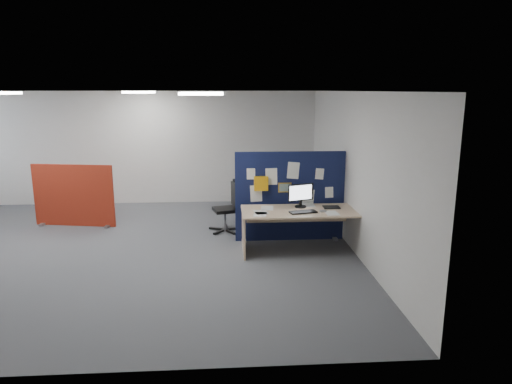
{
  "coord_description": "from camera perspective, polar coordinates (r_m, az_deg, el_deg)",
  "views": [
    {
      "loc": [
        2.32,
        -7.58,
        2.72
      ],
      "look_at": [
        2.84,
        0.07,
        1.0
      ],
      "focal_mm": 32.0,
      "sensor_mm": 36.0,
      "label": 1
    }
  ],
  "objects": [
    {
      "name": "mouse",
      "position": [
        7.69,
        8.37,
        -2.38
      ],
      "size": [
        0.11,
        0.08,
        0.03
      ],
      "primitive_type": "cube",
      "rotation": [
        0.0,
        0.0,
        0.2
      ],
      "color": "gray",
      "rests_on": "main_desk"
    },
    {
      "name": "monitor_main",
      "position": [
        7.91,
        5.61,
        -0.29
      ],
      "size": [
        0.46,
        0.2,
        0.41
      ],
      "rotation": [
        0.0,
        0.0,
        0.32
      ],
      "color": "black",
      "rests_on": "main_desk"
    },
    {
      "name": "ceiling",
      "position": [
        7.93,
        -21.33,
        11.65
      ],
      "size": [
        9.0,
        7.0,
        0.02
      ],
      "primitive_type": "cube",
      "color": "white",
      "rests_on": "wall_back"
    },
    {
      "name": "keyboard",
      "position": [
        7.61,
        5.91,
        -2.5
      ],
      "size": [
        0.48,
        0.28,
        0.02
      ],
      "primitive_type": "cube",
      "rotation": [
        0.0,
        0.0,
        0.23
      ],
      "color": "black",
      "rests_on": "main_desk"
    },
    {
      "name": "wall_back",
      "position": [
        11.4,
        -15.64,
        5.28
      ],
      "size": [
        9.0,
        0.02,
        2.7
      ],
      "primitive_type": "cube",
      "color": "silver",
      "rests_on": "floor"
    },
    {
      "name": "ceiling_lights",
      "position": [
        8.48,
        -17.78,
        11.72
      ],
      "size": [
        4.1,
        4.1,
        0.04
      ],
      "color": "white",
      "rests_on": "ceiling"
    },
    {
      "name": "office_chair",
      "position": [
        8.9,
        -3.29,
        -1.41
      ],
      "size": [
        0.66,
        0.64,
        0.99
      ],
      "rotation": [
        0.0,
        0.0,
        0.25
      ],
      "color": "black",
      "rests_on": "floor"
    },
    {
      "name": "paper_tray",
      "position": [
        8.0,
        9.41,
        -1.88
      ],
      "size": [
        0.29,
        0.23,
        0.01
      ],
      "primitive_type": "cube",
      "rotation": [
        0.0,
        0.0,
        -0.03
      ],
      "color": "black",
      "rests_on": "main_desk"
    },
    {
      "name": "wall_right",
      "position": [
        8.01,
        12.02,
        2.51
      ],
      "size": [
        0.02,
        7.0,
        2.7
      ],
      "primitive_type": "cube",
      "color": "silver",
      "rests_on": "floor"
    },
    {
      "name": "floor",
      "position": [
        8.38,
        -19.85,
        -7.08
      ],
      "size": [
        9.0,
        9.0,
        0.0
      ],
      "primitive_type": "plane",
      "color": "#4E5156",
      "rests_on": "ground"
    },
    {
      "name": "main_desk",
      "position": [
        7.85,
        5.55,
        -3.32
      ],
      "size": [
        2.01,
        0.89,
        0.73
      ],
      "color": "#D6AC89",
      "rests_on": "floor"
    },
    {
      "name": "red_divider",
      "position": [
        9.94,
        -21.84,
        -0.46
      ],
      "size": [
        1.67,
        0.34,
        1.27
      ],
      "rotation": [
        0.0,
        0.0,
        -0.18
      ],
      "color": "maroon",
      "rests_on": "floor"
    },
    {
      "name": "desk_papers",
      "position": [
        7.72,
        3.75,
        -2.31
      ],
      "size": [
        1.43,
        0.87,
        0.0
      ],
      "color": "white",
      "rests_on": "main_desk"
    },
    {
      "name": "navy_divider",
      "position": [
        8.32,
        4.14,
        -0.55
      ],
      "size": [
        1.99,
        0.3,
        1.65
      ],
      "color": "#0D1532",
      "rests_on": "floor"
    }
  ]
}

